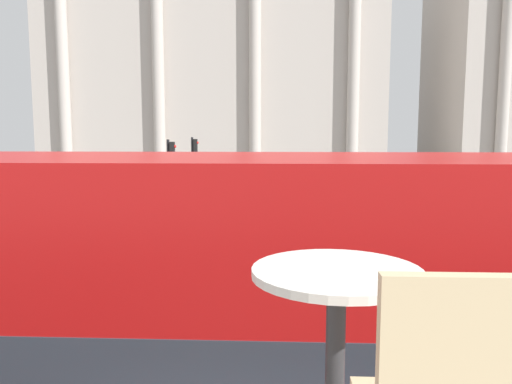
{
  "coord_description": "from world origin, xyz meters",
  "views": [
    {
      "loc": [
        0.3,
        -2.06,
        4.38
      ],
      "look_at": [
        -0.55,
        15.92,
        2.24
      ],
      "focal_mm": 35.0,
      "sensor_mm": 36.0,
      "label": 1
    }
  ],
  "objects_px": {
    "double_decker_bus": "(288,322)",
    "plaza_building_left": "(218,72)",
    "cafe_dining_table": "(336,322)",
    "pedestrian_grey": "(476,229)",
    "car_maroon": "(141,203)",
    "pedestrian_blue": "(367,182)",
    "car_white": "(322,220)",
    "pedestrian_black": "(140,219)",
    "traffic_light_near": "(391,210)",
    "traffic_light_mid": "(170,173)",
    "pedestrian_yellow": "(321,186)",
    "traffic_light_far": "(194,164)"
  },
  "relations": [
    {
      "from": "car_maroon",
      "to": "pedestrian_yellow",
      "type": "distance_m",
      "value": 11.75
    },
    {
      "from": "pedestrian_black",
      "to": "pedestrian_yellow",
      "type": "bearing_deg",
      "value": -75.64
    },
    {
      "from": "cafe_dining_table",
      "to": "traffic_light_near",
      "type": "distance_m",
      "value": 12.14
    },
    {
      "from": "plaza_building_left",
      "to": "pedestrian_grey",
      "type": "xyz_separation_m",
      "value": [
        12.69,
        -27.48,
        -8.86
      ]
    },
    {
      "from": "pedestrian_grey",
      "to": "pedestrian_black",
      "type": "xyz_separation_m",
      "value": [
        -12.68,
        1.4,
        0.0
      ]
    },
    {
      "from": "pedestrian_black",
      "to": "double_decker_bus",
      "type": "bearing_deg",
      "value": 159.64
    },
    {
      "from": "traffic_light_near",
      "to": "traffic_light_far",
      "type": "relative_size",
      "value": 0.84
    },
    {
      "from": "car_maroon",
      "to": "pedestrian_blue",
      "type": "relative_size",
      "value": 2.52
    },
    {
      "from": "traffic_light_near",
      "to": "pedestrian_yellow",
      "type": "height_order",
      "value": "traffic_light_near"
    },
    {
      "from": "traffic_light_far",
      "to": "car_maroon",
      "type": "distance_m",
      "value": 3.55
    },
    {
      "from": "cafe_dining_table",
      "to": "pedestrian_yellow",
      "type": "distance_m",
      "value": 30.49
    },
    {
      "from": "car_maroon",
      "to": "pedestrian_blue",
      "type": "height_order",
      "value": "pedestrian_blue"
    },
    {
      "from": "car_maroon",
      "to": "pedestrian_black",
      "type": "relative_size",
      "value": 2.54
    },
    {
      "from": "double_decker_bus",
      "to": "plaza_building_left",
      "type": "bearing_deg",
      "value": 92.39
    },
    {
      "from": "traffic_light_mid",
      "to": "car_maroon",
      "type": "relative_size",
      "value": 0.98
    },
    {
      "from": "double_decker_bus",
      "to": "pedestrian_blue",
      "type": "bearing_deg",
      "value": 72.89
    },
    {
      "from": "traffic_light_mid",
      "to": "pedestrian_black",
      "type": "relative_size",
      "value": 2.48
    },
    {
      "from": "plaza_building_left",
      "to": "pedestrian_blue",
      "type": "distance_m",
      "value": 17.98
    },
    {
      "from": "cafe_dining_table",
      "to": "traffic_light_far",
      "type": "bearing_deg",
      "value": 100.92
    },
    {
      "from": "cafe_dining_table",
      "to": "pedestrian_grey",
      "type": "relative_size",
      "value": 0.44
    },
    {
      "from": "pedestrian_yellow",
      "to": "pedestrian_blue",
      "type": "bearing_deg",
      "value": 54.2
    },
    {
      "from": "cafe_dining_table",
      "to": "pedestrian_black",
      "type": "bearing_deg",
      "value": 108.05
    },
    {
      "from": "car_maroon",
      "to": "traffic_light_near",
      "type": "bearing_deg",
      "value": -1.41
    },
    {
      "from": "traffic_light_mid",
      "to": "traffic_light_near",
      "type": "bearing_deg",
      "value": -45.23
    },
    {
      "from": "double_decker_bus",
      "to": "cafe_dining_table",
      "type": "xyz_separation_m",
      "value": [
        0.09,
        -3.59,
        1.41
      ]
    },
    {
      "from": "pedestrian_blue",
      "to": "pedestrian_grey",
      "type": "bearing_deg",
      "value": 49.18
    },
    {
      "from": "pedestrian_blue",
      "to": "pedestrian_black",
      "type": "bearing_deg",
      "value": 9.34
    },
    {
      "from": "double_decker_bus",
      "to": "pedestrian_blue",
      "type": "distance_m",
      "value": 30.54
    },
    {
      "from": "traffic_light_near",
      "to": "car_maroon",
      "type": "distance_m",
      "value": 16.17
    },
    {
      "from": "car_white",
      "to": "traffic_light_far",
      "type": "bearing_deg",
      "value": 80.64
    },
    {
      "from": "traffic_light_far",
      "to": "car_maroon",
      "type": "relative_size",
      "value": 0.99
    },
    {
      "from": "cafe_dining_table",
      "to": "car_white",
      "type": "xyz_separation_m",
      "value": [
        1.64,
        19.38,
        -3.01
      ]
    },
    {
      "from": "pedestrian_yellow",
      "to": "double_decker_bus",
      "type": "bearing_deg",
      "value": -84.06
    },
    {
      "from": "car_white",
      "to": "car_maroon",
      "type": "bearing_deg",
      "value": 96.27
    },
    {
      "from": "traffic_light_near",
      "to": "pedestrian_grey",
      "type": "bearing_deg",
      "value": 48.5
    },
    {
      "from": "cafe_dining_table",
      "to": "pedestrian_grey",
      "type": "xyz_separation_m",
      "value": [
        6.9,
        16.35,
        -2.77
      ]
    },
    {
      "from": "pedestrian_grey",
      "to": "car_maroon",
      "type": "bearing_deg",
      "value": -102.3
    },
    {
      "from": "plaza_building_left",
      "to": "cafe_dining_table",
      "type": "bearing_deg",
      "value": -82.47
    },
    {
      "from": "car_white",
      "to": "double_decker_bus",
      "type": "bearing_deg",
      "value": -152.84
    },
    {
      "from": "car_maroon",
      "to": "pedestrian_black",
      "type": "xyz_separation_m",
      "value": [
        1.73,
        -6.32,
        0.25
      ]
    },
    {
      "from": "traffic_light_near",
      "to": "traffic_light_mid",
      "type": "height_order",
      "value": "traffic_light_mid"
    },
    {
      "from": "pedestrian_grey",
      "to": "traffic_light_far",
      "type": "bearing_deg",
      "value": -111.7
    },
    {
      "from": "cafe_dining_table",
      "to": "traffic_light_near",
      "type": "relative_size",
      "value": 0.21
    },
    {
      "from": "plaza_building_left",
      "to": "traffic_light_near",
      "type": "distance_m",
      "value": 34.08
    },
    {
      "from": "pedestrian_yellow",
      "to": "traffic_light_mid",
      "type": "bearing_deg",
      "value": -112.96
    },
    {
      "from": "traffic_light_mid",
      "to": "car_white",
      "type": "relative_size",
      "value": 0.98
    },
    {
      "from": "traffic_light_far",
      "to": "double_decker_bus",
      "type": "bearing_deg",
      "value": -77.57
    },
    {
      "from": "cafe_dining_table",
      "to": "car_white",
      "type": "distance_m",
      "value": 19.68
    },
    {
      "from": "double_decker_bus",
      "to": "pedestrian_black",
      "type": "height_order",
      "value": "double_decker_bus"
    },
    {
      "from": "pedestrian_blue",
      "to": "plaza_building_left",
      "type": "bearing_deg",
      "value": -85.31
    }
  ]
}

